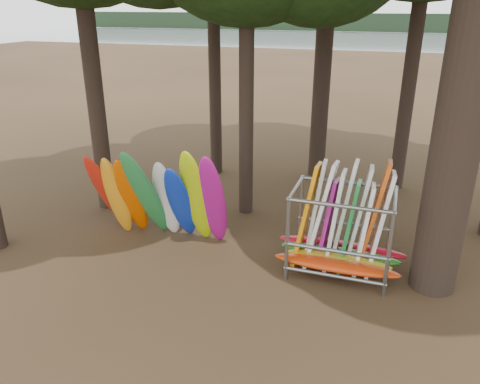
% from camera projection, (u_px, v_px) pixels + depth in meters
% --- Properties ---
extents(ground, '(120.00, 120.00, 0.00)m').
position_uv_depth(ground, '(246.00, 269.00, 11.59)').
color(ground, '#47331E').
rests_on(ground, ground).
extents(lake, '(160.00, 160.00, 0.00)m').
position_uv_depth(lake, '(381.00, 51.00, 64.29)').
color(lake, gray).
rests_on(lake, ground).
extents(far_shore, '(160.00, 4.00, 4.00)m').
position_uv_depth(far_shore, '(394.00, 23.00, 107.45)').
color(far_shore, black).
rests_on(far_shore, ground).
extents(kayak_row, '(3.89, 1.97, 2.96)m').
position_uv_depth(kayak_row, '(157.00, 197.00, 12.49)').
color(kayak_row, red).
rests_on(kayak_row, ground).
extents(storage_rack, '(3.21, 1.52, 2.84)m').
position_uv_depth(storage_rack, '(341.00, 234.00, 11.16)').
color(storage_rack, gray).
rests_on(storage_rack, ground).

